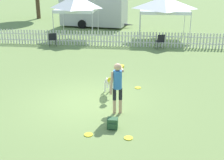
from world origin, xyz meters
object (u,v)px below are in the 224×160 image
(folding_chair_blue_left, at_px, (160,40))
(leaping_dog, at_px, (109,81))
(frisbee_near_handler, at_px, (88,135))
(canopy_tent_main, at_px, (165,4))
(canopy_tent_secondary, at_px, (76,3))
(frisbee_near_dog, at_px, (138,88))
(frisbee_midfield, at_px, (128,138))
(handler_person, at_px, (118,82))
(folding_chair_center, at_px, (52,38))
(equipment_trailer, at_px, (94,10))
(backpack_on_grass, at_px, (113,123))

(folding_chair_blue_left, bearing_deg, leaping_dog, 52.82)
(leaping_dog, bearing_deg, frisbee_near_handler, 69.04)
(canopy_tent_main, bearing_deg, canopy_tent_secondary, -175.60)
(frisbee_near_dog, distance_m, folding_chair_blue_left, 6.61)
(frisbee_midfield, bearing_deg, frisbee_near_handler, 176.82)
(frisbee_midfield, relative_size, folding_chair_blue_left, 0.28)
(frisbee_near_handler, bearing_deg, frisbee_near_dog, 71.34)
(frisbee_near_dog, height_order, folding_chair_blue_left, folding_chair_blue_left)
(canopy_tent_main, bearing_deg, frisbee_midfield, -96.76)
(leaping_dog, distance_m, folding_chair_blue_left, 7.63)
(handler_person, relative_size, leaping_dog, 1.55)
(folding_chair_blue_left, xyz_separation_m, folding_chair_center, (-6.51, 0.01, -0.03))
(folding_chair_center, distance_m, canopy_tent_secondary, 3.25)
(frisbee_near_dog, bearing_deg, folding_chair_center, 129.62)
(canopy_tent_main, distance_m, canopy_tent_secondary, 5.82)
(frisbee_midfield, bearing_deg, folding_chair_blue_left, 82.99)
(folding_chair_center, relative_size, canopy_tent_secondary, 0.29)
(handler_person, relative_size, folding_chair_center, 2.02)
(frisbee_near_handler, distance_m, equipment_trailer, 17.88)
(folding_chair_blue_left, height_order, equipment_trailer, equipment_trailer)
(leaping_dog, bearing_deg, frisbee_near_dog, -159.46)
(frisbee_near_handler, relative_size, folding_chair_blue_left, 0.28)
(leaping_dog, distance_m, frisbee_near_handler, 3.14)
(folding_chair_center, bearing_deg, leaping_dog, 100.78)
(backpack_on_grass, xyz_separation_m, equipment_trailer, (-3.30, 17.16, 1.13))
(frisbee_near_dog, height_order, folding_chair_center, folding_chair_center)
(leaping_dog, height_order, canopy_tent_main, canopy_tent_main)
(frisbee_midfield, distance_m, canopy_tent_main, 13.67)
(frisbee_near_handler, bearing_deg, frisbee_midfield, -3.18)
(equipment_trailer, bearing_deg, canopy_tent_main, -30.18)
(frisbee_midfield, xyz_separation_m, canopy_tent_secondary, (-4.21, 12.93, 2.36))
(leaping_dog, distance_m, folding_chair_center, 8.49)
(handler_person, relative_size, folding_chair_blue_left, 1.91)
(leaping_dog, relative_size, canopy_tent_main, 0.35)
(canopy_tent_secondary, xyz_separation_m, equipment_trailer, (0.41, 4.77, -1.08))
(backpack_on_grass, bearing_deg, frisbee_midfield, -46.85)
(leaping_dog, height_order, canopy_tent_secondary, canopy_tent_secondary)
(leaping_dog, xyz_separation_m, equipment_trailer, (-2.89, 14.55, 0.75))
(folding_chair_blue_left, relative_size, equipment_trailer, 0.15)
(frisbee_near_handler, relative_size, frisbee_midfield, 1.00)
(handler_person, height_order, folding_chair_blue_left, handler_person)
(handler_person, bearing_deg, equipment_trailer, 85.21)
(handler_person, xyz_separation_m, folding_chair_center, (-4.76, 8.83, -0.58))
(canopy_tent_main, bearing_deg, leaping_dog, -103.76)
(folding_chair_blue_left, bearing_deg, frisbee_near_dog, 59.79)
(equipment_trailer, bearing_deg, backpack_on_grass, -70.60)
(leaping_dog, bearing_deg, backpack_on_grass, 82.37)
(frisbee_near_handler, height_order, folding_chair_blue_left, folding_chair_blue_left)
(frisbee_near_handler, bearing_deg, leaping_dog, 85.60)
(frisbee_midfield, bearing_deg, canopy_tent_main, 83.24)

